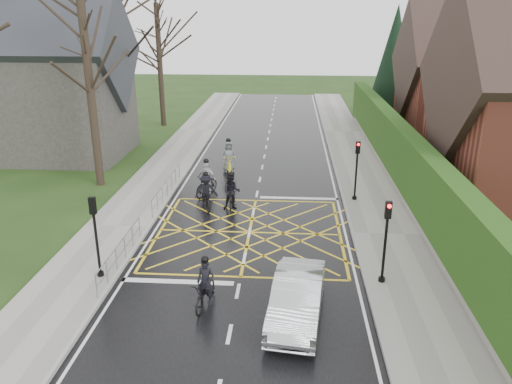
# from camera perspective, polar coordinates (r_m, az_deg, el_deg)

# --- Properties ---
(ground) EXTENTS (120.00, 120.00, 0.00)m
(ground) POSITION_cam_1_polar(r_m,az_deg,el_deg) (22.28, -0.75, -4.64)
(ground) COLOR black
(ground) RESTS_ON ground
(road) EXTENTS (9.00, 80.00, 0.01)m
(road) POSITION_cam_1_polar(r_m,az_deg,el_deg) (22.27, -0.76, -4.63)
(road) COLOR black
(road) RESTS_ON ground
(sidewalk_right) EXTENTS (3.00, 80.00, 0.15)m
(sidewalk_right) POSITION_cam_1_polar(r_m,az_deg,el_deg) (22.59, 14.65, -4.75)
(sidewalk_right) COLOR gray
(sidewalk_right) RESTS_ON ground
(sidewalk_left) EXTENTS (3.00, 80.00, 0.15)m
(sidewalk_left) POSITION_cam_1_polar(r_m,az_deg,el_deg) (23.48, -15.55, -3.89)
(sidewalk_left) COLOR gray
(sidewalk_left) RESTS_ON ground
(stone_wall) EXTENTS (0.50, 38.00, 0.70)m
(stone_wall) POSITION_cam_1_polar(r_m,az_deg,el_deg) (28.32, 16.10, 0.75)
(stone_wall) COLOR slate
(stone_wall) RESTS_ON ground
(hedge) EXTENTS (0.90, 38.00, 2.80)m
(hedge) POSITION_cam_1_polar(r_m,az_deg,el_deg) (27.83, 16.44, 4.16)
(hedge) COLOR #173C10
(hedge) RESTS_ON stone_wall
(house_far) EXTENTS (9.80, 8.80, 10.30)m
(house_far) POSITION_cam_1_polar(r_m,az_deg,el_deg) (40.67, 23.14, 11.39)
(house_far) COLOR brown
(house_far) RESTS_ON ground
(conifer) EXTENTS (4.60, 4.60, 10.00)m
(conifer) POSITION_cam_1_polar(r_m,az_deg,el_deg) (47.28, 15.46, 13.98)
(conifer) COLOR black
(conifer) RESTS_ON ground
(church) EXTENTS (8.80, 7.80, 11.00)m
(church) POSITION_cam_1_polar(r_m,az_deg,el_deg) (35.89, -21.64, 11.57)
(church) COLOR #2D2B28
(church) RESTS_ON ground
(tree_near) EXTENTS (9.24, 9.24, 11.44)m
(tree_near) POSITION_cam_1_polar(r_m,az_deg,el_deg) (28.34, -18.99, 16.14)
(tree_near) COLOR black
(tree_near) RESTS_ON ground
(tree_mid) EXTENTS (10.08, 10.08, 12.48)m
(tree_mid) POSITION_cam_1_polar(r_m,az_deg,el_deg) (36.16, -15.71, 18.17)
(tree_mid) COLOR black
(tree_mid) RESTS_ON ground
(tree_far) EXTENTS (8.40, 8.40, 10.40)m
(tree_far) POSITION_cam_1_polar(r_m,az_deg,el_deg) (43.67, -11.10, 16.78)
(tree_far) COLOR black
(tree_far) RESTS_ON ground
(railing_south) EXTENTS (0.05, 5.04, 1.03)m
(railing_south) POSITION_cam_1_polar(r_m,az_deg,el_deg) (19.76, -15.27, -6.22)
(railing_south) COLOR slate
(railing_south) RESTS_ON ground
(railing_north) EXTENTS (0.05, 6.04, 1.03)m
(railing_north) POSITION_cam_1_polar(r_m,az_deg,el_deg) (26.41, -10.15, 0.86)
(railing_north) COLOR slate
(railing_north) RESTS_ON ground
(traffic_light_ne) EXTENTS (0.24, 0.31, 3.21)m
(traffic_light_ne) POSITION_cam_1_polar(r_m,az_deg,el_deg) (25.77, 11.39, 2.35)
(traffic_light_ne) COLOR black
(traffic_light_ne) RESTS_ON ground
(traffic_light_se) EXTENTS (0.24, 0.31, 3.21)m
(traffic_light_se) POSITION_cam_1_polar(r_m,az_deg,el_deg) (18.02, 14.55, -5.66)
(traffic_light_se) COLOR black
(traffic_light_se) RESTS_ON ground
(traffic_light_sw) EXTENTS (0.24, 0.31, 3.21)m
(traffic_light_sw) POSITION_cam_1_polar(r_m,az_deg,el_deg) (18.71, -17.78, -5.02)
(traffic_light_sw) COLOR black
(traffic_light_sw) RESTS_ON ground
(cyclist_rear) EXTENTS (0.92, 1.91, 1.79)m
(cyclist_rear) POSITION_cam_1_polar(r_m,az_deg,el_deg) (16.90, -5.79, -11.04)
(cyclist_rear) COLOR black
(cyclist_rear) RESTS_ON ground
(cyclist_back) EXTENTS (0.89, 1.96, 1.95)m
(cyclist_back) POSITION_cam_1_polar(r_m,az_deg,el_deg) (24.63, -2.81, -0.37)
(cyclist_back) COLOR black
(cyclist_back) RESTS_ON ground
(cyclist_mid) EXTENTS (1.31, 2.07, 1.90)m
(cyclist_mid) POSITION_cam_1_polar(r_m,az_deg,el_deg) (24.89, -5.73, -0.32)
(cyclist_mid) COLOR black
(cyclist_mid) RESTS_ON ground
(cyclist_front) EXTENTS (1.33, 2.08, 2.02)m
(cyclist_front) POSITION_cam_1_polar(r_m,az_deg,el_deg) (26.63, -5.66, 1.15)
(cyclist_front) COLOR black
(cyclist_front) RESTS_ON ground
(cyclist_lead) EXTENTS (1.22, 2.28, 2.11)m
(cyclist_lead) POSITION_cam_1_polar(r_m,az_deg,el_deg) (30.55, -3.15, 3.63)
(cyclist_lead) COLOR yellow
(cyclist_lead) RESTS_ON ground
(car) EXTENTS (2.02, 4.52, 1.44)m
(car) POSITION_cam_1_polar(r_m,az_deg,el_deg) (16.17, 4.72, -11.95)
(car) COLOR #B1B2B8
(car) RESTS_ON ground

